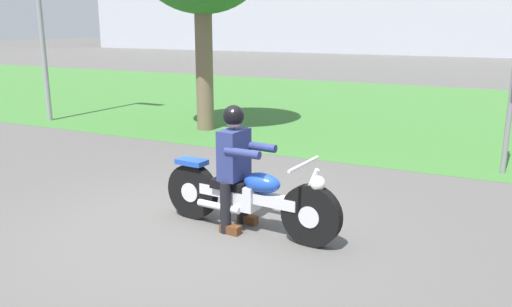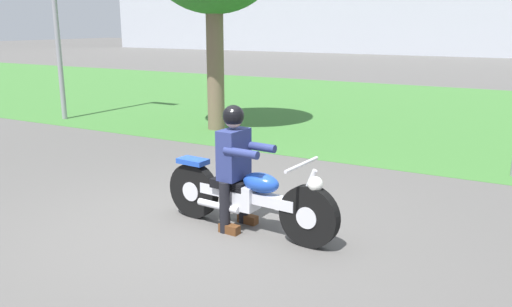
# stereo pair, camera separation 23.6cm
# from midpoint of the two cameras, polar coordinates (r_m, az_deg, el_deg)

# --- Properties ---
(ground) EXTENTS (120.00, 120.00, 0.00)m
(ground) POSITION_cam_midpoint_polar(r_m,az_deg,el_deg) (5.99, -5.65, -8.29)
(ground) COLOR #565451
(grass_verge) EXTENTS (60.00, 12.00, 0.01)m
(grass_verge) POSITION_cam_midpoint_polar(r_m,az_deg,el_deg) (14.62, 16.11, 4.60)
(grass_verge) COLOR #3D7533
(grass_verge) RESTS_ON ground
(motorcycle_lead) EXTENTS (2.22, 0.66, 0.89)m
(motorcycle_lead) POSITION_cam_midpoint_polar(r_m,az_deg,el_deg) (5.80, 0.25, -4.75)
(motorcycle_lead) COLOR black
(motorcycle_lead) RESTS_ON ground
(rider_lead) EXTENTS (0.57, 0.49, 1.41)m
(rider_lead) POSITION_cam_midpoint_polar(r_m,az_deg,el_deg) (5.77, -1.13, -0.45)
(rider_lead) COLOR black
(rider_lead) RESTS_ON ground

